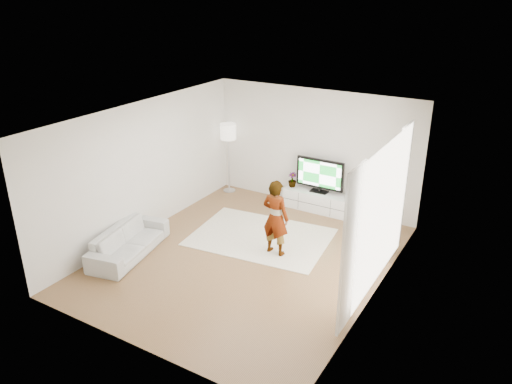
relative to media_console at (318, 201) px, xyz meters
The scene contains 17 objects.
floor 2.79m from the media_console, 95.27° to the right, with size 6.00×6.00×0.00m, color olive.
ceiling 3.78m from the media_console, 95.27° to the right, with size 6.00×6.00×0.00m, color white.
wall_left 4.08m from the media_console, 134.90° to the right, with size 0.02×6.00×2.80m, color silver.
wall_right 3.75m from the media_console, 50.92° to the right, with size 0.02×6.00×2.80m, color silver.
wall_back 1.22m from the media_console, 137.31° to the left, with size 5.00×0.02×2.80m, color silver.
wall_front 5.89m from the media_console, 92.53° to the right, with size 5.00×0.02×2.80m, color silver.
window 3.54m from the media_console, 47.93° to the right, with size 0.01×2.60×2.50m, color white.
curtain_near 4.48m from the media_console, 60.33° to the right, with size 0.04×0.70×2.60m, color white.
curtain_far 2.69m from the media_console, 28.50° to the right, with size 0.04×0.70×2.60m, color white.
media_console is the anchor object (origin of this frame).
television 0.66m from the media_console, 90.00° to the left, with size 1.15×0.23×0.80m.
game_console 0.78m from the media_console, ahead, with size 0.05×0.15×0.20m.
potted_plant 0.80m from the media_console, behind, with size 0.20×0.20×0.35m, color #3F7238.
rug 1.94m from the media_console, 104.10° to the right, with size 2.80×2.01×0.01m, color white.
player 2.37m from the media_console, 87.23° to the right, with size 0.56×0.37×1.53m, color #334772.
sofa 4.46m from the media_console, 121.67° to the right, with size 1.92×0.75×0.56m, color beige.
floor_lamp 2.76m from the media_console, behind, with size 0.39×0.39×1.77m.
Camera 1 is at (4.46, -7.18, 4.93)m, focal length 35.00 mm.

